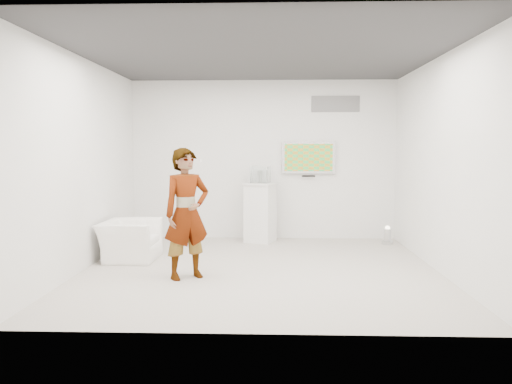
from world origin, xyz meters
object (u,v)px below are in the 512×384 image
person (187,214)px  floor_uplight (387,236)px  tv (308,157)px  pedestal (260,212)px  armchair (130,240)px

person → floor_uplight: (3.20, 2.44, -0.71)m
tv → pedestal: bearing=-159.4°
tv → pedestal: (-0.90, -0.34, -1.00)m
tv → armchair: tv is taller
armchair → pedestal: pedestal is taller
tv → floor_uplight: (1.39, -0.52, -1.39)m
tv → person: 3.54m
tv → armchair: (-2.88, -1.90, -1.25)m
tv → floor_uplight: size_ratio=3.16×
pedestal → armchair: bearing=-141.9°
armchair → pedestal: bearing=-50.5°
pedestal → floor_uplight: size_ratio=3.46×
floor_uplight → pedestal: bearing=175.5°
tv → pedestal: tv is taller
tv → person: tv is taller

